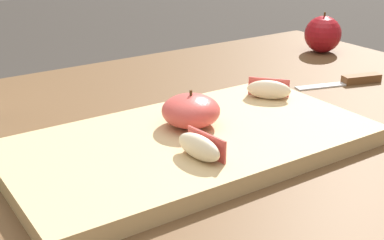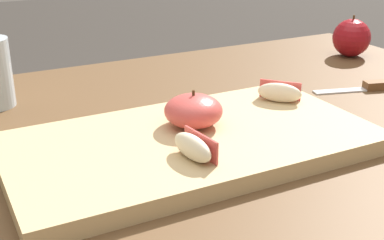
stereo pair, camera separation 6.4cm
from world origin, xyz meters
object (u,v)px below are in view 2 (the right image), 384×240
at_px(cutting_board, 192,143).
at_px(paring_knife, 377,86).
at_px(apple_wedge_left, 279,92).
at_px(whole_apple_red_delicious, 351,38).
at_px(apple_wedge_front, 193,147).
at_px(apple_half_skin_up, 193,111).

bearing_deg(cutting_board, paring_knife, 10.50).
height_order(apple_wedge_left, paring_knife, apple_wedge_left).
bearing_deg(whole_apple_red_delicious, paring_knife, -121.41).
bearing_deg(whole_apple_red_delicious, apple_wedge_front, -149.29).
distance_m(cutting_board, apple_half_skin_up, 0.04).
bearing_deg(apple_wedge_front, apple_wedge_left, 29.18).
xyz_separation_m(apple_half_skin_up, apple_wedge_left, (0.15, 0.03, -0.01)).
relative_size(paring_knife, whole_apple_red_delicious, 1.88).
distance_m(apple_wedge_front, whole_apple_red_delicious, 0.61).
height_order(apple_wedge_front, paring_knife, apple_wedge_front).
relative_size(cutting_board, paring_knife, 2.86).
bearing_deg(whole_apple_red_delicious, apple_wedge_left, -148.40).
bearing_deg(paring_knife, apple_half_skin_up, -172.93).
bearing_deg(apple_half_skin_up, apple_wedge_front, -117.69).
height_order(cutting_board, whole_apple_red_delicious, whole_apple_red_delicious).
bearing_deg(apple_wedge_front, paring_knife, 17.43).
distance_m(apple_wedge_front, paring_knife, 0.44).
relative_size(apple_half_skin_up, whole_apple_red_delicious, 0.89).
distance_m(apple_half_skin_up, apple_wedge_front, 0.10).
height_order(cutting_board, apple_wedge_left, apple_wedge_left).
xyz_separation_m(apple_wedge_front, paring_knife, (0.42, 0.13, -0.03)).
relative_size(apple_half_skin_up, apple_wedge_left, 1.21).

